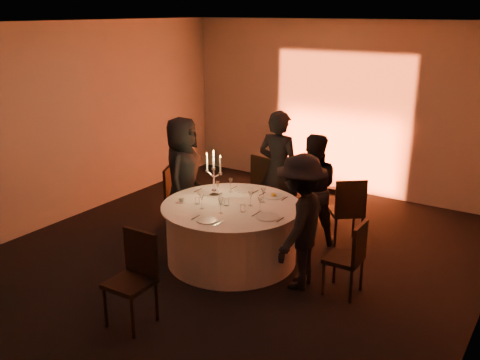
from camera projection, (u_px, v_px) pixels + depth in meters
The scene contains 33 objects.
floor at pixel (232, 259), 7.05m from camera, with size 7.00×7.00×0.00m, color black.
ceiling at pixel (231, 23), 6.14m from camera, with size 7.00×7.00×0.00m, color silver.
wall_back at pixel (341, 108), 9.40m from camera, with size 7.00×7.00×0.00m, color #B7B1AA.
wall_left at pixel (68, 123), 8.14m from camera, with size 7.00×7.00×0.00m, color #B7B1AA.
uplighter_fixture at pixel (330, 190), 9.60m from camera, with size 0.25×0.12×0.10m, color black.
banquet_table at pixel (232, 233), 6.94m from camera, with size 1.80×1.80×0.77m.
chair_left at pixel (174, 192), 8.19m from camera, with size 0.50×0.50×0.86m.
chair_back_left at pixel (268, 184), 8.18m from camera, with size 0.53×0.53×1.05m.
chair_back_right at pixel (348, 208), 7.32m from camera, with size 0.60×0.60×0.98m.
chair_right at pixel (350, 255), 6.05m from camera, with size 0.40×0.40×0.89m.
chair_front at pixel (135, 273), 5.52m from camera, with size 0.44×0.44×0.99m.
guest_left at pixel (183, 175), 7.74m from camera, with size 0.84×0.55×1.71m, color black.
guest_back_left at pixel (279, 171), 7.81m from camera, with size 0.65×0.43×1.79m, color black.
guest_back_right at pixel (312, 189), 7.37m from camera, with size 0.76×0.59×1.56m, color black.
guest_right at pixel (300, 222), 6.16m from camera, with size 1.04×0.60×1.62m, color black.
plate_left at pixel (208, 192), 7.27m from camera, with size 0.36×0.29×0.01m.
plate_back_left at pixel (244, 190), 7.37m from camera, with size 0.36×0.28×0.01m.
plate_back_right at pixel (273, 196), 7.11m from camera, with size 0.35×0.28×0.08m.
plate_right at pixel (268, 217), 6.41m from camera, with size 0.36×0.29×0.01m.
plate_front at pixel (207, 220), 6.30m from camera, with size 0.36×0.24×0.01m.
coffee_cup at pixel (182, 200), 6.90m from camera, with size 0.11×0.11×0.07m.
candelabra at pixel (214, 180), 7.08m from camera, with size 0.27×0.13×0.64m.
wine_glass_a at pixel (231, 182), 7.25m from camera, with size 0.07×0.07×0.19m.
wine_glass_b at pixel (260, 201), 6.54m from camera, with size 0.07×0.07×0.19m.
wine_glass_c at pixel (263, 192), 6.86m from camera, with size 0.07×0.07×0.19m.
wine_glass_d at pixel (251, 195), 6.75m from camera, with size 0.07×0.07×0.19m.
wine_glass_e at pixel (202, 198), 6.64m from camera, with size 0.07×0.07×0.19m.
wine_glass_f at pixel (221, 203), 6.49m from camera, with size 0.07×0.07×0.19m.
wine_glass_g at pixel (218, 185), 7.14m from camera, with size 0.07×0.07×0.19m.
tumbler_a at pixel (221, 201), 6.83m from camera, with size 0.07×0.07×0.09m, color silver.
tumbler_b at pixel (227, 202), 6.79m from camera, with size 0.07×0.07×0.09m, color silver.
tumbler_c at pixel (243, 208), 6.57m from camera, with size 0.07×0.07×0.09m, color silver.
tumbler_d at pixel (197, 201), 6.84m from camera, with size 0.07×0.07×0.09m, color silver.
Camera 1 is at (3.56, -5.32, 3.15)m, focal length 40.00 mm.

